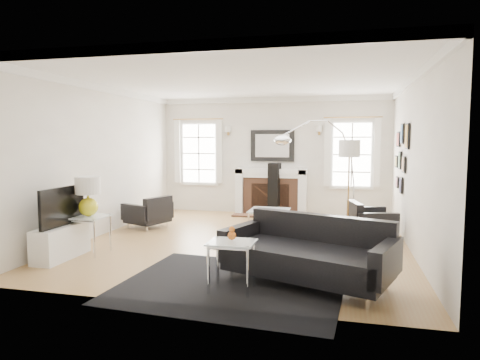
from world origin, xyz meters
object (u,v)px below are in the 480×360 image
(armchair_right, at_px, (369,221))
(arc_floor_lamp, at_px, (320,169))
(sofa, at_px, (309,254))
(gourd_lamp, at_px, (88,193))
(fireplace, at_px, (271,192))
(coffee_table, at_px, (269,211))
(armchair_left, at_px, (149,213))

(armchair_right, distance_m, arc_floor_lamp, 1.34)
(sofa, bearing_deg, gourd_lamp, 170.40)
(sofa, bearing_deg, fireplace, 105.13)
(armchair_right, relative_size, coffee_table, 1.20)
(gourd_lamp, bearing_deg, armchair_right, 26.39)
(sofa, xyz_separation_m, arc_floor_lamp, (-0.05, 3.10, 0.85))
(armchair_right, bearing_deg, gourd_lamp, -153.61)
(gourd_lamp, xyz_separation_m, arc_floor_lamp, (3.43, 2.51, 0.26))
(armchair_right, height_order, coffee_table, armchair_right)
(gourd_lamp, bearing_deg, sofa, -9.60)
(coffee_table, bearing_deg, fireplace, 98.26)
(coffee_table, relative_size, arc_floor_lamp, 0.35)
(gourd_lamp, distance_m, arc_floor_lamp, 4.26)
(arc_floor_lamp, bearing_deg, armchair_left, -172.03)
(armchair_right, distance_m, coffee_table, 2.03)
(fireplace, distance_m, sofa, 4.89)
(fireplace, bearing_deg, sofa, -74.87)
(fireplace, bearing_deg, armchair_right, -42.62)
(armchair_right, bearing_deg, fireplace, 137.38)
(coffee_table, distance_m, gourd_lamp, 3.69)
(fireplace, xyz_separation_m, armchair_left, (-2.15, -2.09, -0.24))
(armchair_left, height_order, coffee_table, armchair_left)
(fireplace, relative_size, arc_floor_lamp, 0.75)
(fireplace, height_order, armchair_left, fireplace)
(fireplace, distance_m, arc_floor_lamp, 2.14)
(fireplace, xyz_separation_m, arc_floor_lamp, (1.23, -1.62, 0.68))
(fireplace, bearing_deg, armchair_left, -135.75)
(armchair_right, bearing_deg, coffee_table, 163.50)
(armchair_right, xyz_separation_m, gourd_lamp, (-4.35, -2.16, 0.65))
(armchair_left, xyz_separation_m, coffee_table, (2.35, 0.69, 0.02))
(armchair_left, bearing_deg, armchair_right, 1.59)
(gourd_lamp, bearing_deg, coffee_table, 48.66)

